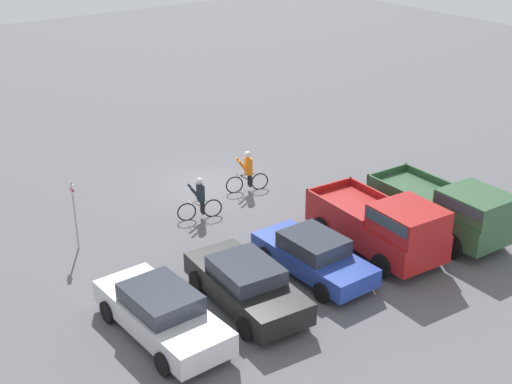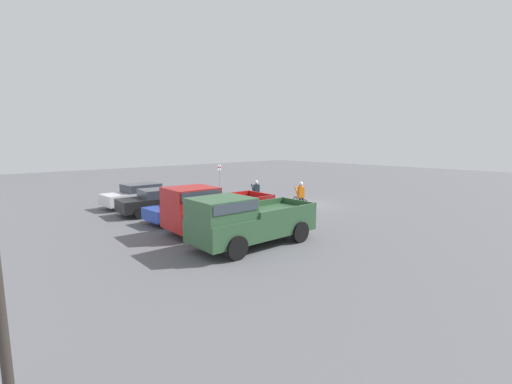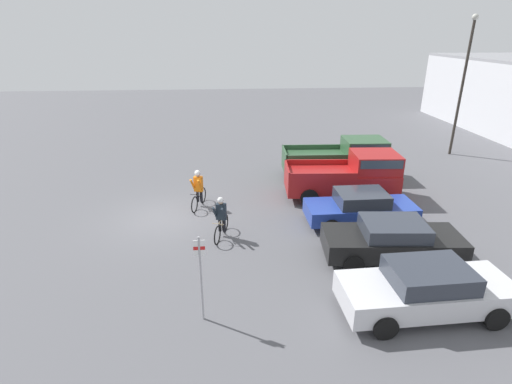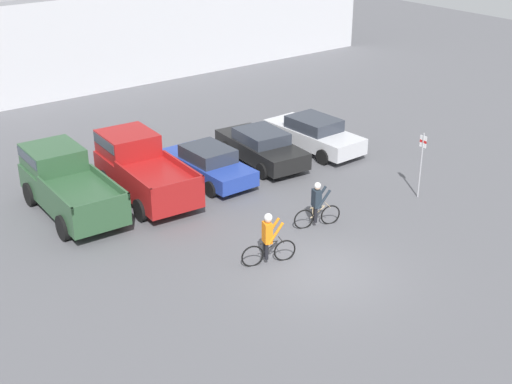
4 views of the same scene
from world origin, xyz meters
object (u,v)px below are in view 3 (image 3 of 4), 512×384
(pickup_truck_1, at_px, (351,175))
(fire_lane_sign, at_px, (201,271))
(sedan_2, at_px, (427,289))
(sedan_1, at_px, (392,240))
(cyclist_0, at_px, (221,218))
(pickup_truck_0, at_px, (342,157))
(lamppost, at_px, (464,78))
(sedan_0, at_px, (360,208))
(cyclist_1, at_px, (198,189))

(pickup_truck_1, height_order, fire_lane_sign, fire_lane_sign)
(sedan_2, relative_size, fire_lane_sign, 1.89)
(sedan_1, bearing_deg, cyclist_0, -109.43)
(pickup_truck_0, distance_m, sedan_1, 8.41)
(fire_lane_sign, bearing_deg, lamppost, 134.19)
(sedan_0, relative_size, cyclist_0, 2.62)
(pickup_truck_1, height_order, sedan_0, pickup_truck_1)
(pickup_truck_0, height_order, lamppost, lamppost)
(cyclist_0, height_order, lamppost, lamppost)
(sedan_1, bearing_deg, pickup_truck_0, 175.91)
(cyclist_1, xyz_separation_m, lamppost, (-7.11, 15.66, 3.87))
(pickup_truck_1, bearing_deg, lamppost, 127.19)
(fire_lane_sign, xyz_separation_m, lamppost, (-14.73, 15.15, 3.22))
(pickup_truck_0, height_order, pickup_truck_1, pickup_truck_1)
(fire_lane_sign, distance_m, lamppost, 21.38)
(sedan_0, bearing_deg, pickup_truck_0, 171.95)
(pickup_truck_0, bearing_deg, cyclist_0, -45.54)
(sedan_2, bearing_deg, lamppost, 148.98)
(sedan_1, bearing_deg, lamppost, 143.94)
(pickup_truck_1, relative_size, sedan_0, 1.18)
(sedan_1, bearing_deg, pickup_truck_1, 177.88)
(pickup_truck_0, relative_size, sedan_2, 1.12)
(cyclist_0, bearing_deg, sedan_0, 97.45)
(fire_lane_sign, bearing_deg, cyclist_1, -176.16)
(lamppost, bearing_deg, sedan_2, -31.02)
(sedan_0, relative_size, cyclist_1, 2.51)
(pickup_truck_1, distance_m, cyclist_0, 7.00)
(pickup_truck_1, height_order, cyclist_1, pickup_truck_1)
(sedan_2, relative_size, cyclist_0, 2.87)
(sedan_2, height_order, cyclist_0, cyclist_0)
(sedan_1, distance_m, sedan_2, 2.80)
(pickup_truck_0, height_order, sedan_2, pickup_truck_0)
(sedan_0, height_order, cyclist_1, cyclist_1)
(cyclist_1, bearing_deg, sedan_0, 71.79)
(pickup_truck_1, relative_size, fire_lane_sign, 2.05)
(pickup_truck_0, bearing_deg, pickup_truck_1, -7.97)
(sedan_0, relative_size, fire_lane_sign, 1.73)
(sedan_1, height_order, sedan_2, sedan_2)
(pickup_truck_1, bearing_deg, sedan_1, -2.12)
(pickup_truck_1, xyz_separation_m, sedan_1, (5.57, -0.21, -0.39))
(cyclist_1, relative_size, fire_lane_sign, 0.69)
(pickup_truck_1, xyz_separation_m, sedan_0, (2.77, -0.40, -0.42))
(sedan_1, relative_size, lamppost, 0.57)
(cyclist_0, bearing_deg, cyclist_1, -160.92)
(sedan_2, bearing_deg, sedan_1, 176.91)
(pickup_truck_0, distance_m, sedan_2, 11.21)
(fire_lane_sign, bearing_deg, pickup_truck_0, 147.77)
(sedan_1, bearing_deg, cyclist_1, -126.06)
(pickup_truck_1, bearing_deg, pickup_truck_0, 172.03)
(pickup_truck_0, bearing_deg, cyclist_1, -65.55)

